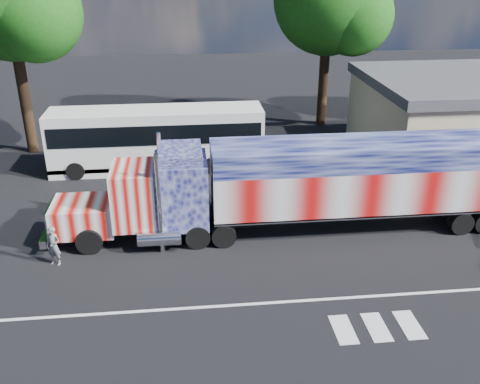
{
  "coord_description": "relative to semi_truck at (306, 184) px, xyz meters",
  "views": [
    {
      "loc": [
        -2.4,
        -19.34,
        12.1
      ],
      "look_at": [
        0.0,
        3.0,
        1.9
      ],
      "focal_mm": 40.0,
      "sensor_mm": 36.0,
      "label": 1
    }
  ],
  "objects": [
    {
      "name": "coach_bus",
      "position": [
        -7.08,
        8.66,
        -0.47
      ],
      "size": [
        12.54,
        2.92,
        3.65
      ],
      "color": "white",
      "rests_on": "ground"
    },
    {
      "name": "ground",
      "position": [
        -3.01,
        -2.58,
        -2.36
      ],
      "size": [
        100.0,
        100.0,
        0.0
      ],
      "primitive_type": "plane",
      "color": "black"
    },
    {
      "name": "semi_truck",
      "position": [
        0.0,
        0.0,
        0.0
      ],
      "size": [
        21.54,
        3.4,
        4.59
      ],
      "color": "black",
      "rests_on": "ground"
    },
    {
      "name": "tree_ne_a",
      "position": [
        5.02,
        16.37,
        6.57
      ],
      "size": [
        8.09,
        7.71,
        12.86
      ],
      "color": "black",
      "rests_on": "ground"
    },
    {
      "name": "lane_markings",
      "position": [
        -1.3,
        -6.35,
        -2.36
      ],
      "size": [
        30.0,
        2.67,
        0.01
      ],
      "color": "silver",
      "rests_on": "ground"
    },
    {
      "name": "woman",
      "position": [
        -11.07,
        -1.9,
        -1.49
      ],
      "size": [
        0.74,
        0.62,
        1.74
      ],
      "primitive_type": "imported",
      "rotation": [
        0.0,
        0.0,
        -0.39
      ],
      "color": "slate",
      "rests_on": "ground"
    }
  ]
}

